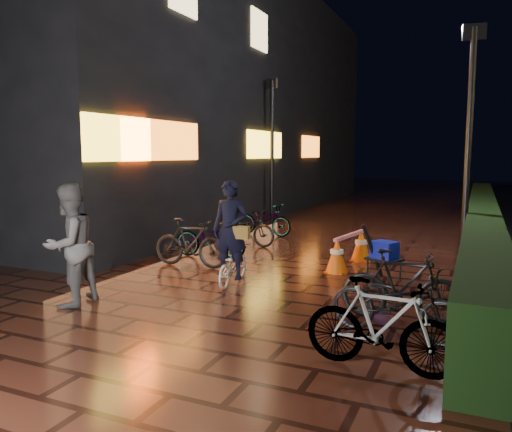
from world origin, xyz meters
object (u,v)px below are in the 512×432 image
at_px(cyclist, 231,246).
at_px(traffic_barrier, 350,250).
at_px(bystander_person, 70,245).
at_px(cart_assembly, 383,252).

distance_m(cyclist, traffic_barrier, 2.78).
distance_m(bystander_person, cart_assembly, 5.32).
bearing_deg(cyclist, cart_assembly, 28.46).
height_order(traffic_barrier, cart_assembly, cart_assembly).
height_order(bystander_person, cyclist, bystander_person).
relative_size(bystander_person, cart_assembly, 1.77).
height_order(bystander_person, traffic_barrier, bystander_person).
distance_m(cyclist, cart_assembly, 2.74).
bearing_deg(traffic_barrier, bystander_person, -126.83).
xyz_separation_m(bystander_person, cyclist, (1.69, 2.07, -0.24)).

